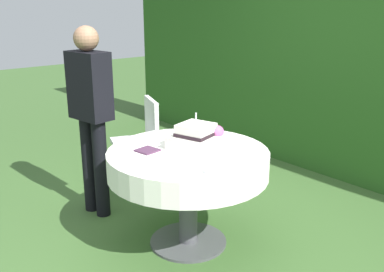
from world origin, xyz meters
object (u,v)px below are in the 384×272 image
object	(u,v)px
napkin_stack	(147,150)
garden_chair	(142,135)
standing_person	(91,109)
serving_plate_near	(212,171)
serving_plate_far	(216,135)
wedding_cake	(197,137)
cake_table	(188,165)

from	to	relation	value
napkin_stack	garden_chair	distance (m)	1.10
garden_chair	standing_person	distance (m)	0.75
serving_plate_near	garden_chair	distance (m)	1.60
serving_plate_far	garden_chair	world-z (taller)	garden_chair
serving_plate_far	serving_plate_near	bearing A→B (deg)	-45.34
wedding_cake	serving_plate_far	xyz separation A→B (m)	(-0.12, 0.30, -0.07)
napkin_stack	serving_plate_far	bearing A→B (deg)	85.01
garden_chair	standing_person	size ratio (longest dim) A/B	0.56
serving_plate_far	garden_chair	bearing A→B (deg)	-176.57
standing_person	cake_table	bearing A→B (deg)	16.58
serving_plate_near	garden_chair	xyz separation A→B (m)	(-1.51, 0.49, -0.21)
serving_plate_far	standing_person	size ratio (longest dim) A/B	0.07
cake_table	serving_plate_far	distance (m)	0.44
serving_plate_far	garden_chair	distance (m)	0.99
napkin_stack	garden_chair	size ratio (longest dim) A/B	0.16
serving_plate_far	napkin_stack	bearing A→B (deg)	-94.99
garden_chair	serving_plate_far	bearing A→B (deg)	3.43
standing_person	serving_plate_far	bearing A→B (deg)	40.50
cake_table	garden_chair	size ratio (longest dim) A/B	1.32
serving_plate_far	standing_person	world-z (taller)	standing_person
wedding_cake	garden_chair	size ratio (longest dim) A/B	0.45
garden_chair	serving_plate_near	bearing A→B (deg)	-17.92
cake_table	standing_person	size ratio (longest dim) A/B	0.73
wedding_cake	garden_chair	world-z (taller)	wedding_cake
napkin_stack	garden_chair	bearing A→B (deg)	148.09
cake_table	standing_person	bearing A→B (deg)	-163.42
garden_chair	standing_person	xyz separation A→B (m)	(0.18, -0.61, 0.39)
wedding_cake	serving_plate_far	distance (m)	0.33
serving_plate_near	standing_person	distance (m)	1.34
cake_table	serving_plate_far	bearing A→B (deg)	107.83
garden_chair	standing_person	bearing A→B (deg)	-73.40
serving_plate_near	cake_table	bearing A→B (deg)	160.35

